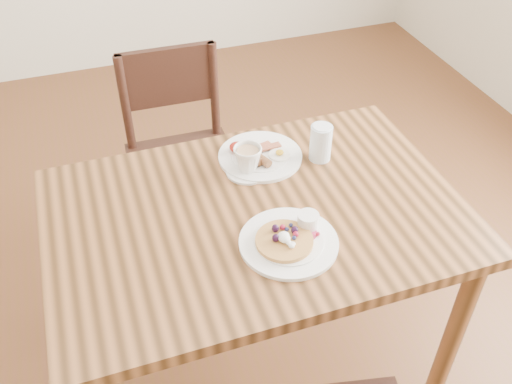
% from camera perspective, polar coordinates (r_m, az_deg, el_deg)
% --- Properties ---
extents(ground, '(5.00, 5.00, 0.00)m').
position_cam_1_polar(ground, '(2.22, -0.00, -16.36)').
color(ground, brown).
rests_on(ground, ground).
extents(dining_table, '(1.20, 0.80, 0.75)m').
position_cam_1_polar(dining_table, '(1.71, -0.00, -4.31)').
color(dining_table, brown).
rests_on(dining_table, ground).
extents(chair_far, '(0.43, 0.43, 0.88)m').
position_cam_1_polar(chair_far, '(2.32, -7.52, 4.04)').
color(chair_far, black).
rests_on(chair_far, ground).
extents(pancake_plate, '(0.27, 0.27, 0.06)m').
position_cam_1_polar(pancake_plate, '(1.54, 3.39, -4.75)').
color(pancake_plate, white).
rests_on(pancake_plate, dining_table).
extents(breakfast_plate, '(0.27, 0.27, 0.04)m').
position_cam_1_polar(breakfast_plate, '(1.83, 0.31, 3.70)').
color(breakfast_plate, white).
rests_on(breakfast_plate, dining_table).
extents(teacup_saucer, '(0.14, 0.14, 0.09)m').
position_cam_1_polar(teacup_saucer, '(1.76, -0.83, 3.14)').
color(teacup_saucer, white).
rests_on(teacup_saucer, dining_table).
extents(water_glass, '(0.07, 0.07, 0.12)m').
position_cam_1_polar(water_glass, '(1.82, 6.48, 4.91)').
color(water_glass, silver).
rests_on(water_glass, dining_table).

